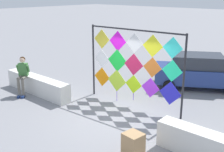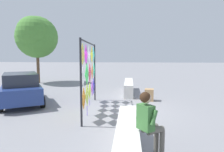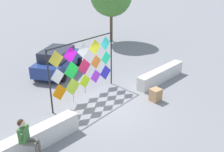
{
  "view_description": "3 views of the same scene",
  "coord_description": "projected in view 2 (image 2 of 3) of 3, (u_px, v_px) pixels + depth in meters",
  "views": [
    {
      "loc": [
        5.79,
        -6.59,
        4.12
      ],
      "look_at": [
        -0.4,
        0.43,
        1.3
      ],
      "focal_mm": 45.48,
      "sensor_mm": 36.0,
      "label": 1
    },
    {
      "loc": [
        -8.25,
        -0.3,
        2.3
      ],
      "look_at": [
        -0.6,
        0.37,
        1.51
      ],
      "focal_mm": 31.8,
      "sensor_mm": 36.0,
      "label": 2
    },
    {
      "loc": [
        -6.76,
        -6.84,
        5.69
      ],
      "look_at": [
        0.42,
        0.11,
        1.29
      ],
      "focal_mm": 38.89,
      "sensor_mm": 36.0,
      "label": 3
    }
  ],
  "objects": [
    {
      "name": "ground",
      "position": [
        122.0,
        110.0,
        8.44
      ],
      "size": [
        120.0,
        120.0,
        0.0
      ],
      "primitive_type": "plane",
      "color": "gray"
    },
    {
      "name": "seated_vendor",
      "position": [
        150.0,
        122.0,
        4.11
      ],
      "size": [
        0.71,
        0.76,
        1.58
      ],
      "color": "#666056",
      "rests_on": "ground"
    },
    {
      "name": "kite_display_rack",
      "position": [
        89.0,
        71.0,
        8.21
      ],
      "size": [
        3.93,
        0.31,
        2.94
      ],
      "color": "#232328",
      "rests_on": "ground"
    },
    {
      "name": "plaza_ledge_left",
      "position": [
        127.0,
        141.0,
        4.49
      ],
      "size": [
        3.69,
        0.5,
        0.73
      ],
      "primitive_type": "cube",
      "color": "silver",
      "rests_on": "ground"
    },
    {
      "name": "cardboard_box_large",
      "position": [
        149.0,
        95.0,
        10.15
      ],
      "size": [
        0.52,
        0.5,
        0.6
      ],
      "primitive_type": "cube",
      "rotation": [
        0.0,
        0.0,
        -0.12
      ],
      "color": "tan",
      "rests_on": "ground"
    },
    {
      "name": "plaza_ledge_right",
      "position": [
        129.0,
        87.0,
        12.26
      ],
      "size": [
        3.69,
        0.5,
        0.73
      ],
      "primitive_type": "cube",
      "color": "silver",
      "rests_on": "ground"
    },
    {
      "name": "tree_broadleaf",
      "position": [
        36.0,
        36.0,
        16.22
      ],
      "size": [
        3.74,
        3.42,
        5.53
      ],
      "color": "brown",
      "rests_on": "ground"
    },
    {
      "name": "parked_car",
      "position": [
        21.0,
        88.0,
        9.52
      ],
      "size": [
        4.11,
        3.36,
        1.48
      ],
      "color": "navy",
      "rests_on": "ground"
    }
  ]
}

